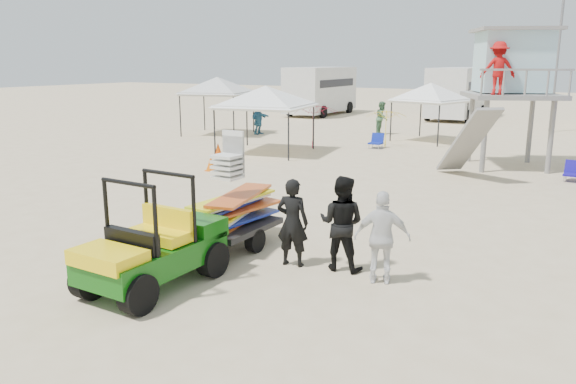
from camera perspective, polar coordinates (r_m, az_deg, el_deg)
The scene contains 20 objects.
ground at distance 8.66m, azimuth -12.97°, elevation -12.02°, with size 140.00×140.00×0.00m, color beige.
utility_cart at distance 9.37m, azimuth -13.87°, elevation -4.52°, with size 1.32×2.45×1.83m.
surf_trailer at distance 11.11m, azimuth -5.65°, elevation -1.50°, with size 1.28×2.28×2.06m.
man_left at distance 10.10m, azimuth 0.46°, elevation -3.12°, with size 0.59×0.39×1.62m, color black.
man_mid at distance 9.94m, azimuth 5.46°, elevation -3.18°, with size 0.83×0.65×1.70m, color black.
man_right at distance 9.44m, azimuth 9.56°, elevation -4.60°, with size 0.92×0.38×1.58m, color silver.
lifeguard_tower at distance 21.09m, azimuth 21.80°, elevation 11.72°, with size 3.81×3.81×4.64m.
canopy_white_a at distance 22.80m, azimuth -2.29°, elevation 10.38°, with size 3.71×3.71×3.10m.
canopy_white_b at distance 28.92m, azimuth -7.22°, elevation 11.24°, with size 3.57×3.57×3.28m.
canopy_white_c at distance 26.93m, azimuth 14.31°, elevation 10.40°, with size 3.29×3.29×3.09m.
umbrella_a at distance 24.01m, azimuth 2.55°, elevation 6.71°, with size 2.09×2.13×1.92m, color red.
umbrella_b at distance 24.82m, azimuth 9.92°, elevation 6.40°, with size 1.78×1.81×1.63m, color yellow.
cone_near at distance 19.25m, azimuth -7.85°, elevation 2.87°, with size 0.34×0.34×0.50m, color #DF5F07.
cone_far at distance 22.34m, azimuth -7.11°, elevation 4.31°, with size 0.34×0.34×0.50m, color #D84706.
beach_chair_a at distance 24.48m, azimuth 8.99°, elevation 5.16°, with size 0.55×0.59×0.64m.
beach_chair_c at distance 19.53m, azimuth 27.03°, elevation 1.89°, with size 0.58×0.62×0.64m.
rv_far_left at distance 39.78m, azimuth 3.35°, elevation 10.45°, with size 2.64×6.80×3.25m.
rv_mid_left at distance 38.20m, azimuth 16.78°, elevation 9.82°, with size 2.65×6.50×3.25m.
light_pole_left at distance 32.82m, azimuth 25.73°, elevation 12.50°, with size 0.14×0.14×8.00m, color slate.
distant_beachgoers at distance 27.75m, azimuth 12.02°, elevation 7.00°, with size 18.97×14.50×1.69m.
Camera 1 is at (5.39, -5.73, 3.63)m, focal length 35.00 mm.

